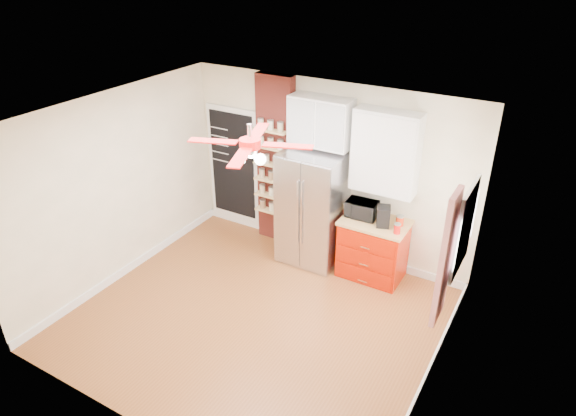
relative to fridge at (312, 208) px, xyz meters
The scene contains 21 objects.
floor 1.85m from the fridge, 88.24° to the right, with size 4.50×4.50×0.00m, color brown.
ceiling 2.45m from the fridge, 88.24° to the right, with size 4.50×4.50×0.00m, color white.
wall_back 0.60m from the fridge, 82.30° to the left, with size 4.50×0.02×2.70m, color beige.
wall_front 3.66m from the fridge, 89.21° to the right, with size 4.50×0.02×2.70m, color beige.
wall_left 2.78m from the fridge, 143.46° to the right, with size 0.02×4.00×2.70m, color beige.
wall_right 2.86m from the fridge, 35.33° to the right, with size 0.02×4.00×2.70m, color beige.
chalkboard 1.70m from the fridge, 168.59° to the left, with size 0.95×0.05×1.95m.
brick_pillar 0.97m from the fridge, 160.07° to the left, with size 0.60×0.16×2.70m, color maroon.
fridge is the anchor object (origin of this frame).
upper_glass_cabinet 1.29m from the fridge, 90.00° to the left, with size 0.90×0.35×0.70m, color white.
red_cabinet 1.06m from the fridge, ahead, with size 0.94×0.64×0.90m.
upper_shelf_unit 1.41m from the fridge, 12.78° to the left, with size 0.90×0.30×1.15m, color white.
window 2.49m from the fridge, 17.75° to the right, with size 0.04×0.75×1.05m, color white.
curtain 2.63m from the fridge, 29.86° to the right, with size 0.06×0.40×1.55m, color red.
ceiling_fan 2.25m from the fridge, 88.24° to the right, with size 1.40×1.40×0.44m.
toaster_oven 0.76m from the fridge, ahead, with size 0.44×0.29×0.24m, color black.
coffee_maker 1.11m from the fridge, ahead, with size 0.18×0.21×0.28m, color black.
canister_left 1.35m from the fridge, ahead, with size 0.09×0.09×0.13m, color red.
canister_right 1.31m from the fridge, ahead, with size 0.11×0.11×0.13m, color #B22409.
pantry_jar_oats 1.04m from the fridge, behind, with size 0.08×0.08×0.12m, color #C1B294.
pantry_jar_beans 0.90m from the fridge, 168.25° to the left, with size 0.09×0.09×0.14m, color olive.
Camera 1 is at (3.00, -4.36, 4.41)m, focal length 32.00 mm.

